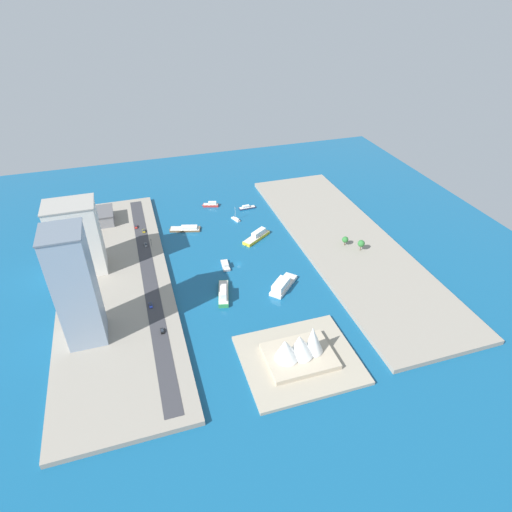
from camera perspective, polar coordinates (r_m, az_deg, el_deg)
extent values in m
plane|color=#145684|center=(304.43, -2.30, -1.03)|extent=(440.00, 440.00, 0.00)
cube|color=gray|center=(331.50, 11.88, 1.73)|extent=(70.00, 240.00, 3.12)
cube|color=gray|center=(297.66, -18.17, -3.53)|extent=(70.00, 240.00, 3.12)
cube|color=#A89E89|center=(236.41, 5.76, -13.50)|extent=(60.50, 52.54, 2.00)
cube|color=#38383D|center=(295.96, -14.02, -2.57)|extent=(9.25, 228.00, 0.15)
cube|color=yellow|center=(331.47, 0.04, 2.46)|extent=(24.97, 20.34, 2.37)
cone|color=yellow|center=(322.51, -1.42, 1.46)|extent=(2.98, 2.98, 2.14)
cube|color=white|center=(331.90, 0.35, 3.12)|extent=(13.29, 11.09, 3.75)
cube|color=beige|center=(330.82, 0.04, 2.64)|extent=(23.97, 19.53, 0.10)
cube|color=#2D8C4C|center=(276.02, -4.32, -5.00)|extent=(12.09, 25.87, 2.72)
cone|color=#2D8C4C|center=(286.48, -4.32, -3.32)|extent=(2.97, 2.97, 2.45)
cube|color=white|center=(270.23, -4.36, -4.88)|extent=(6.38, 11.69, 5.42)
cube|color=beige|center=(275.14, -4.34, -4.77)|extent=(11.61, 24.83, 0.10)
cube|color=silver|center=(282.92, 3.67, -3.91)|extent=(24.37, 24.00, 2.21)
cone|color=silver|center=(292.84, 4.80, -2.47)|extent=(2.82, 2.82, 1.99)
cube|color=white|center=(277.49, 3.29, -3.85)|extent=(14.80, 14.65, 4.82)
cube|color=beige|center=(282.21, 3.68, -3.72)|extent=(23.39, 23.04, 0.10)
cube|color=brown|center=(347.85, -9.39, 3.52)|extent=(24.89, 13.71, 1.52)
cone|color=brown|center=(349.81, -11.39, 3.48)|extent=(1.69, 1.69, 1.37)
cube|color=white|center=(346.56, -8.86, 3.78)|extent=(13.62, 8.83, 1.84)
cube|color=beige|center=(347.45, -9.40, 3.64)|extent=(23.89, 13.16, 0.10)
cube|color=white|center=(357.96, -2.71, 4.86)|extent=(5.89, 9.99, 1.01)
cone|color=white|center=(361.63, -3.18, 5.17)|extent=(1.17, 1.17, 0.91)
cube|color=white|center=(356.15, -2.55, 4.92)|extent=(3.25, 5.19, 1.34)
cube|color=beige|center=(357.69, -2.71, 4.94)|extent=(5.65, 9.59, 0.10)
cylinder|color=silver|center=(355.45, -2.78, 5.73)|extent=(0.24, 0.24, 10.86)
cube|color=#1E284C|center=(375.63, -1.18, 6.41)|extent=(14.45, 4.46, 1.23)
cone|color=#1E284C|center=(377.80, -0.10, 6.59)|extent=(1.15, 1.15, 1.10)
cube|color=white|center=(374.58, -1.36, 6.59)|extent=(6.12, 2.93, 1.90)
cube|color=beige|center=(375.32, -1.18, 6.50)|extent=(13.88, 4.28, 0.10)
cube|color=red|center=(381.21, -6.02, 6.72)|extent=(13.80, 7.92, 1.98)
cone|color=red|center=(381.93, -7.09, 6.70)|extent=(2.22, 2.22, 1.78)
cube|color=white|center=(380.07, -5.83, 7.02)|extent=(7.46, 4.63, 2.46)
cube|color=beige|center=(380.74, -6.03, 6.86)|extent=(13.24, 7.60, 0.10)
cube|color=#999EA3|center=(301.78, -4.08, -1.27)|extent=(5.81, 13.30, 1.57)
cone|color=#999EA3|center=(307.40, -4.30, -0.54)|extent=(1.51, 1.51, 1.41)
cube|color=white|center=(299.70, -4.05, -1.08)|extent=(3.78, 6.15, 2.37)
cube|color=beige|center=(301.30, -4.08, -1.14)|extent=(5.58, 12.77, 0.10)
cube|color=gray|center=(368.51, -20.45, 4.77)|extent=(26.33, 23.27, 8.92)
cube|color=#59595C|center=(366.34, -20.60, 5.43)|extent=(27.39, 24.21, 0.80)
cube|color=#8C9EB2|center=(241.41, -22.79, -3.96)|extent=(19.67, 21.96, 67.08)
cube|color=slate|center=(223.74, -24.68, 2.94)|extent=(20.46, 22.84, 0.80)
cube|color=silver|center=(303.33, -22.71, 2.14)|extent=(30.24, 22.57, 49.02)
cube|color=#9D9992|center=(292.07, -23.77, 6.28)|extent=(31.45, 23.47, 0.80)
cylinder|color=black|center=(347.58, -14.84, 3.30)|extent=(0.25, 0.64, 0.64)
cylinder|color=black|center=(347.61, -14.55, 3.35)|extent=(0.25, 0.64, 0.64)
cylinder|color=black|center=(344.74, -14.79, 3.04)|extent=(0.25, 0.64, 0.64)
cylinder|color=black|center=(344.76, -14.50, 3.08)|extent=(0.25, 0.64, 0.64)
cube|color=yellow|center=(346.02, -14.68, 3.23)|extent=(1.97, 4.68, 0.80)
cube|color=#262D38|center=(345.50, -14.69, 3.31)|extent=(1.73, 2.63, 0.50)
cylinder|color=black|center=(269.24, -13.58, -6.60)|extent=(0.26, 0.64, 0.64)
cylinder|color=black|center=(269.24, -13.92, -6.66)|extent=(0.26, 0.64, 0.64)
cylinder|color=black|center=(271.84, -13.66, -6.16)|extent=(0.26, 0.64, 0.64)
cylinder|color=black|center=(271.84, -14.00, -6.22)|extent=(0.26, 0.64, 0.64)
cube|color=blue|center=(270.36, -13.80, -6.36)|extent=(1.88, 4.82, 0.77)
cube|color=#262D38|center=(270.13, -13.82, -6.22)|extent=(1.64, 2.70, 0.55)
cylinder|color=black|center=(329.66, -14.57, 1.54)|extent=(0.26, 0.65, 0.64)
cylinder|color=black|center=(329.71, -14.30, 1.59)|extent=(0.26, 0.65, 0.64)
cylinder|color=black|center=(326.92, -14.51, 1.25)|extent=(0.26, 0.65, 0.64)
cylinder|color=black|center=(326.96, -14.24, 1.30)|extent=(0.26, 0.65, 0.64)
cube|color=#B7B7BC|center=(328.18, -14.41, 1.46)|extent=(1.88, 4.63, 0.71)
cube|color=#262D38|center=(327.65, -14.42, 1.53)|extent=(1.62, 2.61, 0.57)
cylinder|color=black|center=(351.93, -15.48, 3.59)|extent=(0.26, 0.65, 0.64)
cylinder|color=black|center=(351.98, -15.76, 3.55)|extent=(0.26, 0.65, 0.64)
cylinder|color=black|center=(354.91, -15.51, 3.86)|extent=(0.26, 0.65, 0.64)
cylinder|color=black|center=(354.95, -15.79, 3.81)|extent=(0.26, 0.65, 0.64)
cube|color=red|center=(353.27, -15.65, 3.75)|extent=(2.04, 4.90, 0.89)
cube|color=#262D38|center=(353.15, -15.67, 3.87)|extent=(1.77, 2.76, 0.50)
cylinder|color=black|center=(253.11, -12.55, -9.55)|extent=(0.25, 0.64, 0.64)
cylinder|color=black|center=(253.12, -12.19, -9.49)|extent=(0.25, 0.64, 0.64)
cylinder|color=black|center=(250.90, -12.47, -10.00)|extent=(0.25, 0.64, 0.64)
cylinder|color=black|center=(250.91, -12.10, -9.94)|extent=(0.25, 0.64, 0.64)
cube|color=black|center=(251.81, -12.33, -9.70)|extent=(1.82, 4.31, 0.76)
cube|color=#262D38|center=(251.20, -12.34, -9.62)|extent=(1.59, 2.42, 0.59)
cylinder|color=black|center=(324.58, -13.70, 1.61)|extent=(0.18, 0.18, 5.50)
cube|color=black|center=(322.90, -13.78, 2.09)|extent=(0.36, 0.36, 1.00)
sphere|color=red|center=(322.72, -13.79, 2.14)|extent=(0.24, 0.24, 0.24)
sphere|color=yellow|center=(322.90, -13.78, 2.09)|extent=(0.24, 0.24, 0.24)
sphere|color=green|center=(323.08, -13.77, 2.04)|extent=(0.24, 0.24, 0.24)
cube|color=#BCAD93|center=(234.58, 5.79, -13.08)|extent=(35.90, 27.70, 3.00)
cone|color=white|center=(229.56, 7.60, -10.93)|extent=(11.45, 9.84, 18.12)
cone|color=white|center=(228.68, 5.91, -11.69)|extent=(15.02, 13.17, 15.18)
cone|color=white|center=(226.66, 3.96, -12.24)|extent=(14.48, 13.13, 13.91)
cylinder|color=brown|center=(324.66, 11.68, 1.65)|extent=(0.50, 0.50, 2.99)
sphere|color=#2D7233|center=(322.91, 11.75, 2.15)|extent=(4.66, 4.66, 4.66)
cylinder|color=brown|center=(320.91, 13.69, 1.03)|extent=(0.50, 0.50, 3.86)
sphere|color=#2D7233|center=(318.83, 13.79, 1.63)|extent=(5.10, 5.10, 5.10)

